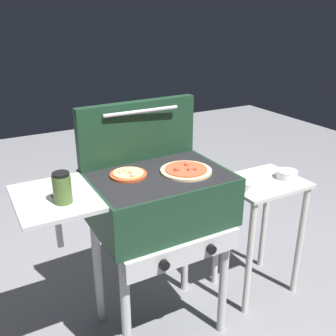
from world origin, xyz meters
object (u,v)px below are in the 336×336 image
object	(u,v)px
grill	(157,203)
topping_bowl_near	(287,175)
pizza_pepperoni	(186,170)
topping_bowl_far	(247,185)
pizza_cheese	(129,174)
prep_table	(260,213)
sauce_jar	(62,188)

from	to	relation	value
grill	topping_bowl_near	world-z (taller)	grill
pizza_pepperoni	topping_bowl_far	distance (m)	0.42
pizza_cheese	prep_table	size ratio (longest dim) A/B	0.24
topping_bowl_far	pizza_cheese	bearing A→B (deg)	173.03
sauce_jar	prep_table	size ratio (longest dim) A/B	0.17
grill	sauce_jar	distance (m)	0.50
topping_bowl_near	pizza_pepperoni	bearing A→B (deg)	-179.48
grill	topping_bowl_near	bearing A→B (deg)	-2.12
topping_bowl_near	topping_bowl_far	size ratio (longest dim) A/B	1.01
pizza_cheese	topping_bowl_near	size ratio (longest dim) A/B	1.44
prep_table	topping_bowl_near	xyz separation A→B (m)	(0.14, -0.03, 0.22)
pizza_cheese	topping_bowl_near	xyz separation A→B (m)	(0.93, -0.08, -0.16)
sauce_jar	pizza_cheese	bearing A→B (deg)	19.67
pizza_cheese	prep_table	bearing A→B (deg)	-3.22
grill	topping_bowl_far	xyz separation A→B (m)	(0.53, -0.03, -0.01)
grill	prep_table	size ratio (longest dim) A/B	1.33
prep_table	topping_bowl_far	xyz separation A→B (m)	(-0.15, -0.03, 0.22)
topping_bowl_far	grill	bearing A→B (deg)	176.75
prep_table	pizza_cheese	bearing A→B (deg)	176.78
pizza_cheese	pizza_pepperoni	world-z (taller)	same
sauce_jar	prep_table	distance (m)	1.21
grill	topping_bowl_near	xyz separation A→B (m)	(0.81, -0.03, -0.01)
grill	topping_bowl_far	bearing A→B (deg)	-3.25
grill	pizza_pepperoni	world-z (taller)	pizza_pepperoni
grill	pizza_pepperoni	xyz separation A→B (m)	(0.14, -0.04, 0.15)
pizza_cheese	topping_bowl_near	world-z (taller)	pizza_cheese
grill	sauce_jar	xyz separation A→B (m)	(-0.45, -0.07, 0.21)
pizza_pepperoni	sauce_jar	xyz separation A→B (m)	(-0.59, -0.03, 0.05)
grill	pizza_pepperoni	distance (m)	0.21
grill	pizza_cheese	bearing A→B (deg)	157.49
pizza_pepperoni	grill	bearing A→B (deg)	165.25
sauce_jar	grill	bearing A→B (deg)	8.75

